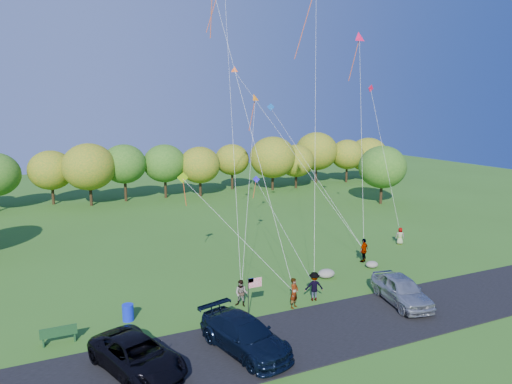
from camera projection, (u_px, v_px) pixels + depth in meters
ground at (306, 300)px, 29.23m from camera, size 140.00×140.00×0.00m
asphalt_lane at (342, 326)px, 25.64m from camera, size 44.00×6.00×0.06m
treeline at (161, 164)px, 60.45m from camera, size 76.10×27.66×8.41m
minivan_dark at (137, 356)px, 21.11m from camera, size 4.37×6.13×1.55m
minivan_navy at (245, 335)px, 22.90m from camera, size 3.75×6.18×1.67m
minivan_silver at (401, 290)px, 28.52m from camera, size 2.98×5.39×1.74m
flyer_a at (294, 293)px, 27.97m from camera, size 0.83×0.75×1.90m
flyer_b at (241, 293)px, 28.19m from camera, size 1.04×1.02×1.68m
flyer_c at (314, 286)px, 29.05m from camera, size 1.36×1.02×1.88m
flyer_d at (364, 250)px, 36.29m from camera, size 1.23×0.89×1.93m
flyer_e at (400, 236)px, 41.12m from camera, size 0.89×0.79×1.52m
park_bench at (59, 334)px, 23.70m from camera, size 1.81×0.45×1.00m
trash_barrel at (128, 313)px, 26.35m from camera, size 0.65×0.65×0.97m
flag_assembly at (252, 288)px, 26.63m from camera, size 0.89×0.58×2.40m
boulder_near at (326, 274)px, 33.01m from camera, size 1.28×1.00×0.64m
boulder_far at (372, 264)px, 35.11m from camera, size 0.99×0.82×0.51m
kites_aloft at (279, 28)px, 37.68m from camera, size 20.16×11.66×18.03m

